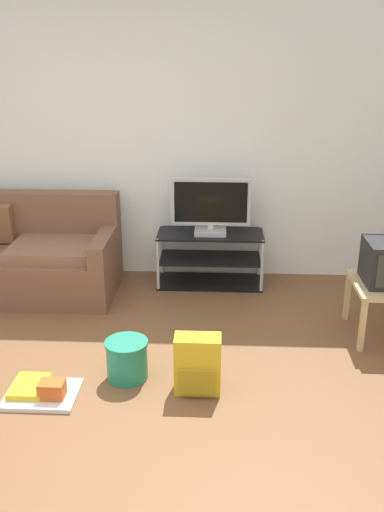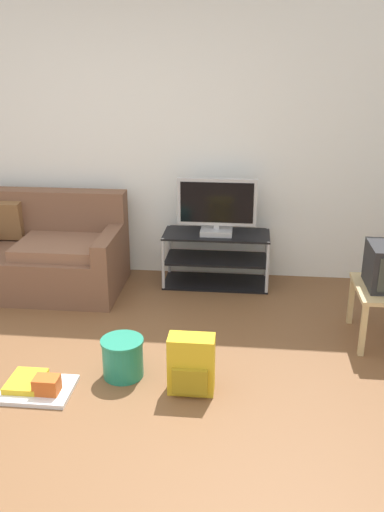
# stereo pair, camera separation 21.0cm
# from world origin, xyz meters

# --- Properties ---
(ground_plane) EXTENTS (9.00, 9.80, 0.02)m
(ground_plane) POSITION_xyz_m (0.00, 0.00, -0.01)
(ground_plane) COLOR brown
(wall_back) EXTENTS (9.00, 0.10, 2.70)m
(wall_back) POSITION_xyz_m (0.00, 2.45, 1.35)
(wall_back) COLOR white
(wall_back) RESTS_ON ground_plane
(couch) EXTENTS (2.11, 0.87, 0.87)m
(couch) POSITION_xyz_m (-1.14, 1.90, 0.32)
(couch) COLOR brown
(couch) RESTS_ON ground_plane
(tv_stand) EXTENTS (0.98, 0.43, 0.50)m
(tv_stand) POSITION_xyz_m (0.78, 2.14, 0.25)
(tv_stand) COLOR black
(tv_stand) RESTS_ON ground_plane
(flat_tv) EXTENTS (0.72, 0.22, 0.52)m
(flat_tv) POSITION_xyz_m (0.78, 2.11, 0.76)
(flat_tv) COLOR #B2B2B7
(flat_tv) RESTS_ON tv_stand
(backpack) EXTENTS (0.30, 0.23, 0.39)m
(backpack) POSITION_xyz_m (0.73, 0.34, 0.19)
(backpack) COLOR gold
(backpack) RESTS_ON ground_plane
(cleaning_bucket) EXTENTS (0.29, 0.29, 0.28)m
(cleaning_bucket) POSITION_xyz_m (0.25, 0.47, 0.15)
(cleaning_bucket) COLOR #238466
(cleaning_bucket) RESTS_ON ground_plane
(floor_tray) EXTENTS (0.46, 0.36, 0.14)m
(floor_tray) POSITION_xyz_m (-0.27, 0.22, 0.04)
(floor_tray) COLOR silver
(floor_tray) RESTS_ON ground_plane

